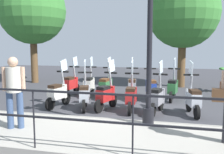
% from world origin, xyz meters
% --- Properties ---
extents(ground_plane, '(28.00, 28.00, 0.00)m').
position_xyz_m(ground_plane, '(0.00, 0.00, 0.00)').
color(ground_plane, '#38383D').
extents(promenade_walkway, '(2.20, 20.00, 0.15)m').
position_xyz_m(promenade_walkway, '(-3.15, 0.00, 0.07)').
color(promenade_walkway, '#A39E93').
rests_on(promenade_walkway, ground_plane).
extents(fence_railing, '(0.04, 16.03, 1.07)m').
position_xyz_m(fence_railing, '(-4.20, -0.00, 0.91)').
color(fence_railing, black).
rests_on(fence_railing, promenade_walkway).
extents(lamp_post_near, '(0.26, 0.90, 3.94)m').
position_xyz_m(lamp_post_near, '(-2.40, -0.98, 1.88)').
color(lamp_post_near, black).
rests_on(lamp_post_near, promenade_walkway).
extents(pedestrian_distant, '(0.40, 0.47, 1.59)m').
position_xyz_m(pedestrian_distant, '(-3.33, 1.87, 1.08)').
color(pedestrian_distant, '#384C70').
rests_on(pedestrian_distant, promenade_walkway).
extents(tree_large, '(3.48, 3.48, 5.50)m').
position_xyz_m(tree_large, '(3.85, 5.61, 3.75)').
color(tree_large, brown).
rests_on(tree_large, ground_plane).
extents(tree_distant, '(3.30, 3.30, 5.14)m').
position_xyz_m(tree_distant, '(4.17, -1.95, 3.47)').
color(tree_distant, brown).
rests_on(tree_distant, ground_plane).
extents(scooter_near_0, '(1.22, 0.48, 1.54)m').
position_xyz_m(scooter_near_0, '(-0.80, -2.10, 0.48)').
color(scooter_near_0, black).
rests_on(scooter_near_0, ground_plane).
extents(scooter_near_1, '(1.22, 0.50, 1.54)m').
position_xyz_m(scooter_near_1, '(-0.86, -1.10, 0.48)').
color(scooter_near_1, black).
rests_on(scooter_near_1, ground_plane).
extents(scooter_near_2, '(1.23, 0.44, 1.54)m').
position_xyz_m(scooter_near_2, '(-0.83, -0.33, 0.48)').
color(scooter_near_2, black).
rests_on(scooter_near_2, ground_plane).
extents(scooter_near_3, '(1.20, 0.55, 1.54)m').
position_xyz_m(scooter_near_3, '(-0.78, 0.46, 0.48)').
color(scooter_near_3, black).
rests_on(scooter_near_3, ground_plane).
extents(scooter_near_4, '(1.20, 0.53, 1.54)m').
position_xyz_m(scooter_near_4, '(-0.90, 1.11, 0.48)').
color(scooter_near_4, black).
rests_on(scooter_near_4, ground_plane).
extents(scooter_near_5, '(1.22, 0.50, 1.54)m').
position_xyz_m(scooter_near_5, '(-0.84, 2.03, 0.48)').
color(scooter_near_5, black).
rests_on(scooter_near_5, ground_plane).
extents(scooter_far_0, '(1.23, 0.45, 1.54)m').
position_xyz_m(scooter_far_0, '(1.03, -1.55, 0.48)').
color(scooter_far_0, black).
rests_on(scooter_far_0, ground_plane).
extents(scooter_far_1, '(1.21, 0.51, 1.54)m').
position_xyz_m(scooter_far_1, '(0.87, -0.78, 0.48)').
color(scooter_far_1, black).
rests_on(scooter_far_1, ground_plane).
extents(scooter_far_2, '(1.23, 0.46, 1.54)m').
position_xyz_m(scooter_far_2, '(0.93, -0.09, 0.48)').
color(scooter_far_2, black).
rests_on(scooter_far_2, ground_plane).
extents(scooter_far_3, '(1.23, 0.44, 1.54)m').
position_xyz_m(scooter_far_3, '(0.87, 0.89, 0.48)').
color(scooter_far_3, black).
rests_on(scooter_far_3, ground_plane).
extents(scooter_far_4, '(1.23, 0.44, 1.54)m').
position_xyz_m(scooter_far_4, '(1.01, 1.60, 0.48)').
color(scooter_far_4, black).
rests_on(scooter_far_4, ground_plane).
extents(scooter_far_5, '(1.23, 0.45, 1.54)m').
position_xyz_m(scooter_far_5, '(0.99, 2.34, 0.48)').
color(scooter_far_5, black).
rests_on(scooter_far_5, ground_plane).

